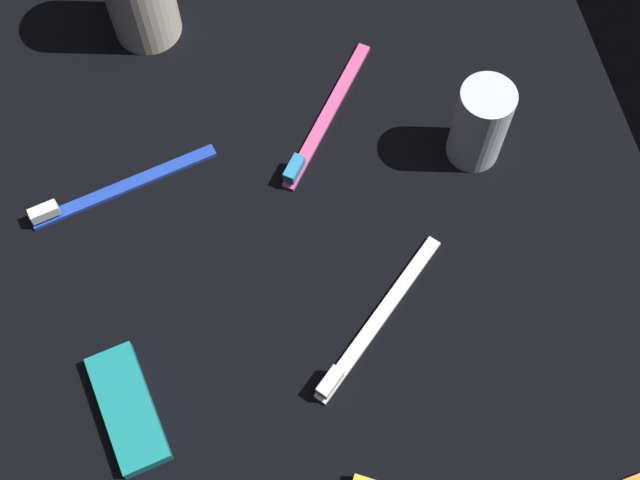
{
  "coord_description": "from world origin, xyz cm",
  "views": [
    {
      "loc": [
        -29.91,
        5.97,
        68.72
      ],
      "look_at": [
        0.0,
        0.0,
        3.0
      ],
      "focal_mm": 46.93,
      "sensor_mm": 36.0,
      "label": 1
    }
  ],
  "objects_px": {
    "deodorant_stick": "(480,124)",
    "toothbrush_pink": "(323,121)",
    "toothbrush_blue": "(113,189)",
    "snack_bar_teal": "(128,408)",
    "toothbrush_white": "(373,326)"
  },
  "relations": [
    {
      "from": "deodorant_stick",
      "to": "toothbrush_pink",
      "type": "xyz_separation_m",
      "value": [
        0.06,
        0.13,
        -0.04
      ]
    },
    {
      "from": "toothbrush_white",
      "to": "toothbrush_pink",
      "type": "xyz_separation_m",
      "value": [
        0.21,
        0.0,
        0.0
      ]
    },
    {
      "from": "toothbrush_pink",
      "to": "snack_bar_teal",
      "type": "distance_m",
      "value": 0.32
    },
    {
      "from": "deodorant_stick",
      "to": "toothbrush_blue",
      "type": "height_order",
      "value": "deodorant_stick"
    },
    {
      "from": "toothbrush_white",
      "to": "toothbrush_pink",
      "type": "relative_size",
      "value": 0.91
    },
    {
      "from": "deodorant_stick",
      "to": "toothbrush_pink",
      "type": "height_order",
      "value": "deodorant_stick"
    },
    {
      "from": "toothbrush_blue",
      "to": "snack_bar_teal",
      "type": "height_order",
      "value": "toothbrush_blue"
    },
    {
      "from": "snack_bar_teal",
      "to": "toothbrush_pink",
      "type": "bearing_deg",
      "value": -53.81
    },
    {
      "from": "snack_bar_teal",
      "to": "toothbrush_white",
      "type": "bearing_deg",
      "value": -94.43
    },
    {
      "from": "toothbrush_blue",
      "to": "toothbrush_pink",
      "type": "distance_m",
      "value": 0.21
    },
    {
      "from": "toothbrush_pink",
      "to": "snack_bar_teal",
      "type": "bearing_deg",
      "value": 138.85
    },
    {
      "from": "toothbrush_blue",
      "to": "snack_bar_teal",
      "type": "bearing_deg",
      "value": 178.14
    },
    {
      "from": "toothbrush_blue",
      "to": "toothbrush_pink",
      "type": "xyz_separation_m",
      "value": [
        0.03,
        -0.21,
        0.0
      ]
    },
    {
      "from": "deodorant_stick",
      "to": "toothbrush_blue",
      "type": "bearing_deg",
      "value": 86.39
    },
    {
      "from": "deodorant_stick",
      "to": "toothbrush_white",
      "type": "xyz_separation_m",
      "value": [
        -0.16,
        0.13,
        -0.04
      ]
    }
  ]
}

